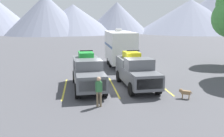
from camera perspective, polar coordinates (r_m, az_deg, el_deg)
name	(u,v)px	position (r m, az deg, el deg)	size (l,w,h in m)	color
ground_plane	(115,89)	(17.04, 0.71, -5.00)	(240.00, 240.00, 0.00)	#47474C
pickup_truck_a	(88,71)	(17.17, -5.88, -0.69)	(2.36, 5.98, 2.67)	#595B60
pickup_truck_b	(136,71)	(17.51, 5.78, -0.50)	(2.39, 5.68, 2.63)	#595B60
lot_stripe_a	(65,89)	(17.48, -11.35, -4.80)	(0.12, 5.50, 0.01)	gold
lot_stripe_b	(114,87)	(17.59, 0.43, -4.46)	(0.12, 5.50, 0.01)	gold
lot_stripe_c	(160,85)	(18.42, 11.58, -3.97)	(0.12, 5.50, 0.01)	gold
camper_trailer_a	(120,47)	(25.71, 1.88, 5.31)	(2.64, 7.58, 3.98)	white
person_a	(99,90)	(13.39, -3.18, -5.12)	(0.39, 0.24, 1.75)	#726047
dog	(184,92)	(15.63, 17.03, -5.48)	(0.75, 0.50, 0.61)	olive
mountain_ridge	(101,15)	(93.77, -2.65, 12.82)	(156.26, 46.42, 16.28)	gray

